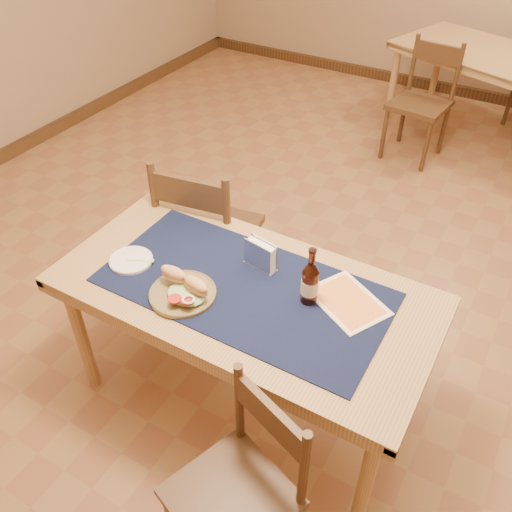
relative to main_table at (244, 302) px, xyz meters
The scene contains 14 objects.
room 1.08m from the main_table, 90.00° to the left, with size 6.04×7.04×2.84m.
main_table is the anchor object (origin of this frame).
placemat 0.09m from the main_table, ahead, with size 1.20×0.60×0.01m, color black.
baseboard 1.01m from the main_table, 90.00° to the left, with size 6.00×7.00×0.10m.
back_table 3.41m from the main_table, 83.37° to the left, with size 1.87×1.34×0.75m.
chair_main_far 0.73m from the main_table, 137.52° to the left, with size 0.52×0.52×0.99m.
chair_main_near 0.74m from the main_table, 60.40° to the right, with size 0.50×0.50×0.85m.
chair_back_near 2.85m from the main_table, 91.08° to the left, with size 0.47×0.47×0.92m.
sandwich_plate 0.27m from the main_table, 137.19° to the right, with size 0.28×0.28×0.11m.
side_plate 0.53m from the main_table, 167.80° to the right, with size 0.19×0.19×0.02m.
fork 0.48m from the main_table, 168.67° to the right, with size 0.11×0.07×0.00m.
beer_bottle 0.33m from the main_table, 13.24° to the left, with size 0.07×0.07×0.26m.
napkin_holder 0.21m from the main_table, 91.43° to the left, with size 0.16×0.08×0.14m.
menu_card 0.44m from the main_table, 18.01° to the left, with size 0.38×0.34×0.01m.
Camera 1 is at (0.87, -2.20, 2.30)m, focal length 38.00 mm.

